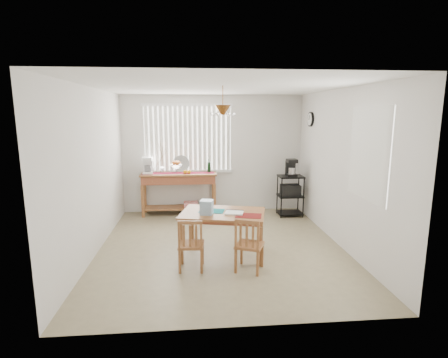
{
  "coord_description": "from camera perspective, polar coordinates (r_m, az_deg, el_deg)",
  "views": [
    {
      "loc": [
        -0.44,
        -5.53,
        2.2
      ],
      "look_at": [
        0.1,
        0.55,
        1.05
      ],
      "focal_mm": 28.0,
      "sensor_mm": 36.0,
      "label": 1
    }
  ],
  "objects": [
    {
      "name": "ground",
      "position": [
        5.97,
        -0.5,
        -11.01
      ],
      "size": [
        4.0,
        4.5,
        0.01
      ],
      "primitive_type": "cube",
      "color": "gray"
    },
    {
      "name": "room_shell",
      "position": [
        5.58,
        -0.51,
        5.44
      ],
      "size": [
        4.2,
        4.7,
        2.7
      ],
      "color": "silver",
      "rests_on": "ground"
    },
    {
      "name": "sideboard",
      "position": [
        7.68,
        -7.3,
        -0.74
      ],
      "size": [
        1.63,
        0.46,
        0.92
      ],
      "color": "brown",
      "rests_on": "ground"
    },
    {
      "name": "sideboard_items",
      "position": [
        7.65,
        -9.46,
        2.01
      ],
      "size": [
        1.55,
        0.39,
        0.7
      ],
      "color": "maroon",
      "rests_on": "sideboard"
    },
    {
      "name": "wire_cart",
      "position": [
        7.69,
        10.76,
        -2.06
      ],
      "size": [
        0.52,
        0.42,
        0.88
      ],
      "color": "black",
      "rests_on": "ground"
    },
    {
      "name": "cart_items",
      "position": [
        7.6,
        10.88,
        1.77
      ],
      "size": [
        0.21,
        0.25,
        0.36
      ],
      "color": "black",
      "rests_on": "wire_cart"
    },
    {
      "name": "dining_table",
      "position": [
        5.48,
        -0.2,
        -6.24
      ],
      "size": [
        1.43,
        1.09,
        0.69
      ],
      "color": "brown",
      "rests_on": "ground"
    },
    {
      "name": "table_items",
      "position": [
        5.35,
        -1.7,
        -4.87
      ],
      "size": [
        0.97,
        0.67,
        0.22
      ],
      "color": "#15737A",
      "rests_on": "dining_table"
    },
    {
      "name": "chair_left",
      "position": [
        5.03,
        -5.4,
        -10.63
      ],
      "size": [
        0.38,
        0.38,
        0.77
      ],
      "color": "brown",
      "rests_on": "ground"
    },
    {
      "name": "chair_right",
      "position": [
        4.98,
        4.09,
        -10.72
      ],
      "size": [
        0.48,
        0.48,
        0.79
      ],
      "color": "brown",
      "rests_on": "ground"
    }
  ]
}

